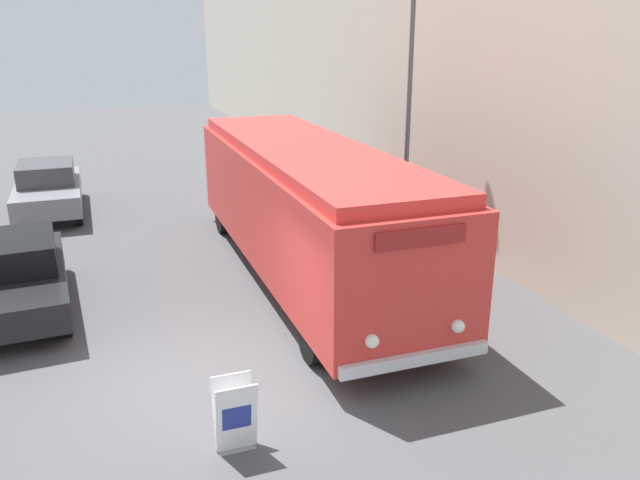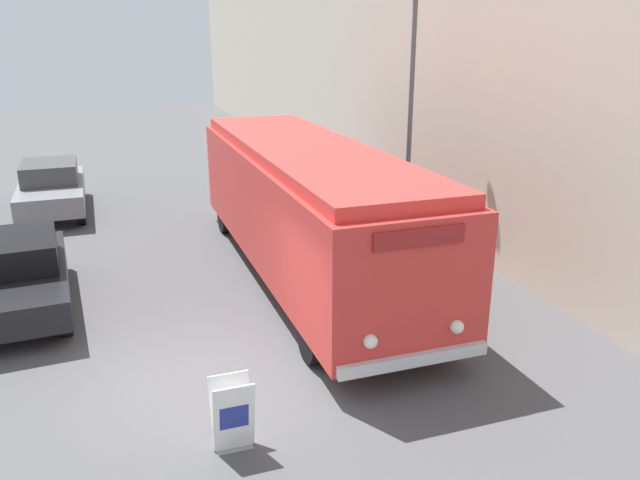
# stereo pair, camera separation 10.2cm
# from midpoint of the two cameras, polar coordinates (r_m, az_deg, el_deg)

# --- Properties ---
(ground_plane) EXTENTS (80.00, 80.00, 0.00)m
(ground_plane) POSITION_cam_midpoint_polar(r_m,az_deg,el_deg) (10.44, -10.64, -12.64)
(ground_plane) COLOR #4C4C4F
(building_wall_right) EXTENTS (0.30, 60.00, 8.26)m
(building_wall_right) POSITION_cam_midpoint_polar(r_m,az_deg,el_deg) (20.78, 5.36, 15.08)
(building_wall_right) COLOR beige
(building_wall_right) RESTS_ON ground_plane
(vintage_bus) EXTENTS (2.65, 10.58, 3.02)m
(vintage_bus) POSITION_cam_midpoint_polar(r_m,az_deg,el_deg) (13.92, -0.98, 3.37)
(vintage_bus) COLOR black
(vintage_bus) RESTS_ON ground_plane
(sign_board) EXTENTS (0.55, 0.39, 1.04)m
(sign_board) POSITION_cam_midpoint_polar(r_m,az_deg,el_deg) (8.67, -7.64, -15.62)
(sign_board) COLOR gray
(sign_board) RESTS_ON ground_plane
(streetlamp) EXTENTS (0.36, 0.36, 6.44)m
(streetlamp) POSITION_cam_midpoint_polar(r_m,az_deg,el_deg) (15.67, 8.59, 14.04)
(streetlamp) COLOR #595E60
(streetlamp) RESTS_ON ground_plane
(parked_car_near) EXTENTS (2.09, 4.54, 1.51)m
(parked_car_near) POSITION_cam_midpoint_polar(r_m,az_deg,el_deg) (13.78, -25.67, -2.79)
(parked_car_near) COLOR black
(parked_car_near) RESTS_ON ground_plane
(parked_car_mid) EXTENTS (1.91, 4.61, 1.57)m
(parked_car_mid) POSITION_cam_midpoint_polar(r_m,az_deg,el_deg) (20.90, -23.21, 4.46)
(parked_car_mid) COLOR black
(parked_car_mid) RESTS_ON ground_plane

